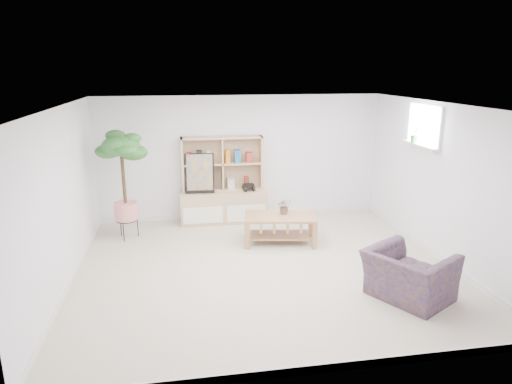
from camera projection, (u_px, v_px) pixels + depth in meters
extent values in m
cube|color=#BFB69F|center=(264.00, 268.00, 6.83)|extent=(5.50, 5.00, 0.01)
cube|color=white|center=(265.00, 105.00, 6.20)|extent=(5.50, 5.00, 0.01)
cube|color=white|center=(241.00, 158.00, 8.89)|extent=(5.50, 0.01, 2.40)
cube|color=white|center=(315.00, 261.00, 4.14)|extent=(5.50, 0.01, 2.40)
cube|color=white|center=(62.00, 199.00, 6.08)|extent=(0.01, 5.00, 2.40)
cube|color=white|center=(441.00, 183.00, 6.96)|extent=(0.01, 5.00, 2.40)
cube|color=white|center=(420.00, 145.00, 7.39)|extent=(0.14, 1.00, 0.04)
imported|color=#175E25|center=(285.00, 206.00, 7.75)|extent=(0.24, 0.21, 0.27)
imported|color=#171A52|center=(409.00, 272.00, 5.83)|extent=(1.25, 1.29, 0.73)
imported|color=#19411F|center=(415.00, 135.00, 7.53)|extent=(0.16, 0.13, 0.26)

